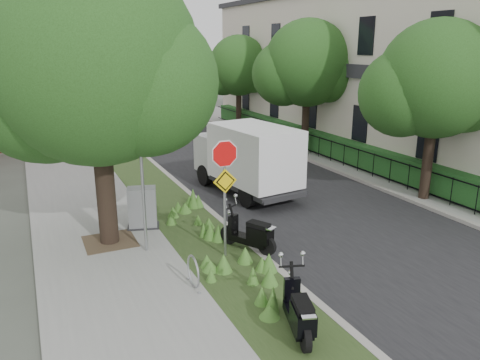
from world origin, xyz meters
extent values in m
plane|color=#4C5147|center=(0.00, 0.00, 0.00)|extent=(120.00, 120.00, 0.00)
cube|color=gray|center=(-4.25, 10.00, 0.06)|extent=(3.50, 60.00, 0.12)
cube|color=#283F1B|center=(-1.50, 10.00, 0.06)|extent=(2.00, 60.00, 0.12)
cube|color=#9E9991|center=(-0.50, 10.00, 0.07)|extent=(0.20, 60.00, 0.13)
cube|color=black|center=(3.00, 10.00, 0.01)|extent=(7.00, 60.00, 0.01)
cube|color=#9E9991|center=(6.50, 10.00, 0.07)|extent=(0.20, 60.00, 0.13)
cube|color=gray|center=(8.20, 10.00, 0.06)|extent=(3.20, 60.00, 0.12)
cylinder|color=black|center=(-4.00, 2.80, 2.36)|extent=(0.52, 0.52, 4.48)
sphere|color=#214517|center=(-4.00, 2.80, 5.08)|extent=(5.40, 5.40, 5.40)
sphere|color=#214517|center=(-5.21, 3.61, 4.41)|extent=(4.05, 4.05, 4.05)
sphere|color=#214517|center=(-2.92, 2.12, 4.54)|extent=(3.78, 3.78, 3.78)
cube|color=#473828|center=(-4.00, 2.80, 0.12)|extent=(1.40, 1.40, 0.01)
cylinder|color=#A5A8AD|center=(-3.20, 1.80, 2.12)|extent=(0.08, 0.08, 4.00)
torus|color=#A5A8AD|center=(-2.70, -0.60, 0.50)|extent=(0.05, 0.77, 0.77)
cube|color=#A5A8AD|center=(-2.70, -0.96, 0.14)|extent=(0.06, 0.06, 0.04)
cube|color=#A5A8AD|center=(-2.70, -0.24, 0.14)|extent=(0.06, 0.06, 0.04)
cylinder|color=#A5A8AD|center=(-1.40, 0.60, 1.62)|extent=(0.07, 0.07, 3.00)
cylinder|color=red|center=(-1.40, 0.57, 2.87)|extent=(0.86, 0.03, 0.86)
cylinder|color=white|center=(-1.40, 0.58, 2.87)|extent=(0.94, 0.02, 0.94)
cube|color=yellow|center=(-1.40, 0.57, 2.17)|extent=(0.64, 0.03, 0.64)
cube|color=black|center=(7.20, 10.00, 1.07)|extent=(0.04, 24.00, 0.04)
cube|color=black|center=(7.20, 10.00, 0.27)|extent=(0.04, 24.00, 0.04)
cylinder|color=black|center=(7.20, 10.00, 0.62)|extent=(0.03, 0.03, 1.00)
cube|color=#19471B|center=(7.90, 10.00, 0.67)|extent=(1.00, 24.00, 1.10)
cube|color=beige|center=(11.50, 10.00, 4.00)|extent=(7.00, 26.00, 8.00)
cube|color=#2D2D33|center=(7.95, 10.00, 4.30)|extent=(0.25, 26.00, 0.60)
cylinder|color=black|center=(7.00, 2.00, 2.02)|extent=(0.36, 0.36, 3.81)
sphere|color=#214517|center=(7.00, 2.00, 4.34)|extent=(4.00, 4.00, 4.00)
sphere|color=#214517|center=(6.10, 2.60, 3.84)|extent=(3.00, 3.00, 3.00)
sphere|color=#214517|center=(7.80, 1.50, 3.94)|extent=(2.80, 2.80, 2.80)
cylinder|color=black|center=(7.00, 10.00, 2.14)|extent=(0.36, 0.36, 4.03)
sphere|color=#214517|center=(7.00, 10.00, 4.58)|extent=(4.20, 4.20, 4.20)
sphere|color=#214517|center=(6.05, 10.63, 4.06)|extent=(3.15, 3.15, 3.15)
sphere|color=#214517|center=(7.84, 9.47, 4.16)|extent=(2.94, 2.94, 2.94)
cylinder|color=black|center=(7.00, 18.00, 1.94)|extent=(0.36, 0.36, 3.64)
sphere|color=#214517|center=(7.00, 18.00, 4.15)|extent=(3.80, 3.80, 3.80)
sphere|color=#214517|center=(6.14, 18.57, 3.67)|extent=(2.85, 2.85, 2.85)
sphere|color=#214517|center=(7.76, 17.52, 3.77)|extent=(2.66, 2.66, 2.66)
cylinder|color=black|center=(-1.00, 1.26, 0.38)|extent=(0.36, 0.52, 0.53)
cylinder|color=black|center=(-0.40, 0.16, 0.38)|extent=(0.36, 0.52, 0.53)
cube|color=black|center=(-0.68, 0.66, 0.40)|extent=(0.86, 1.19, 0.18)
cube|color=black|center=(-0.51, 0.35, 0.65)|extent=(0.63, 0.75, 0.40)
cube|color=black|center=(-0.53, 0.40, 0.91)|extent=(0.56, 0.68, 0.12)
cylinder|color=black|center=(-1.27, -2.47, 0.38)|extent=(0.28, 0.54, 0.53)
cylinder|color=black|center=(-1.65, -3.67, 0.38)|extent=(0.28, 0.54, 0.53)
cube|color=black|center=(-1.47, -3.12, 0.40)|extent=(0.68, 1.21, 0.18)
cube|color=black|center=(-1.58, -3.46, 0.65)|extent=(0.55, 0.74, 0.40)
cube|color=black|center=(-1.57, -3.41, 0.91)|extent=(0.47, 0.67, 0.12)
cube|color=#262628|center=(1.60, 5.53, 0.47)|extent=(2.46, 5.07, 0.17)
cube|color=#B7BABC|center=(1.35, 7.40, 1.25)|extent=(2.04, 1.52, 1.47)
cube|color=white|center=(1.66, 5.03, 1.62)|extent=(2.46, 3.73, 2.02)
cube|color=#262628|center=(-2.87, 3.50, 0.14)|extent=(1.07, 0.85, 0.04)
cube|color=gray|center=(-2.87, 3.50, 0.74)|extent=(0.94, 0.72, 1.24)
camera|label=1|loc=(-5.78, -9.78, 5.48)|focal=35.00mm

